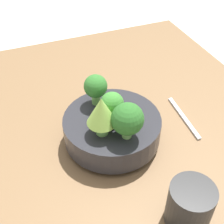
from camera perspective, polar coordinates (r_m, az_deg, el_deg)
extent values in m
plane|color=silver|center=(0.79, 0.44, -7.30)|extent=(6.00, 6.00, 0.00)
cube|color=brown|center=(0.77, 0.45, -6.08)|extent=(1.05, 0.89, 0.05)
cylinder|color=#28282D|center=(0.74, 0.00, -4.89)|extent=(0.10, 0.10, 0.01)
cylinder|color=#28282D|center=(0.72, 0.00, -2.92)|extent=(0.22, 0.22, 0.06)
cylinder|color=#7AB256|center=(0.65, 2.61, -3.69)|extent=(0.02, 0.02, 0.03)
sphere|color=#286023|center=(0.62, 2.71, -1.32)|extent=(0.07, 0.07, 0.07)
cylinder|color=#609347|center=(0.65, -1.84, -2.88)|extent=(0.03, 0.03, 0.03)
cone|color=#84AD47|center=(0.62, -1.93, 0.21)|extent=(0.06, 0.06, 0.06)
cylinder|color=#6BA34C|center=(0.73, -2.93, 2.58)|extent=(0.02, 0.02, 0.03)
sphere|color=#2D6B28|center=(0.71, -3.02, 4.74)|extent=(0.05, 0.05, 0.05)
cylinder|color=#7AB256|center=(0.69, 0.00, -0.45)|extent=(0.03, 0.03, 0.03)
sphere|color=#387A2D|center=(0.67, 0.00, 1.54)|extent=(0.05, 0.05, 0.05)
cylinder|color=black|center=(0.60, 14.01, -16.23)|extent=(0.08, 0.08, 0.09)
cube|color=silver|center=(0.82, 13.07, -1.11)|extent=(0.16, 0.02, 0.01)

